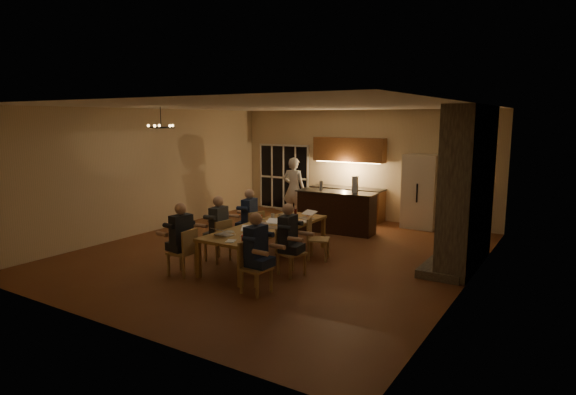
# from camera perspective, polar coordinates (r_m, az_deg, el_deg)

# --- Properties ---
(floor) EXTENTS (9.00, 9.00, 0.00)m
(floor) POSITION_cam_1_polar(r_m,az_deg,el_deg) (10.75, -1.13, -6.56)
(floor) COLOR brown
(floor) RESTS_ON ground
(back_wall) EXTENTS (8.00, 0.04, 3.20)m
(back_wall) POSITION_cam_1_polar(r_m,az_deg,el_deg) (14.41, 8.73, 3.86)
(back_wall) COLOR beige
(back_wall) RESTS_ON ground
(left_wall) EXTENTS (0.04, 9.00, 3.20)m
(left_wall) POSITION_cam_1_polar(r_m,az_deg,el_deg) (13.06, -16.13, 3.05)
(left_wall) COLOR beige
(left_wall) RESTS_ON ground
(right_wall) EXTENTS (0.04, 9.00, 3.20)m
(right_wall) POSITION_cam_1_polar(r_m,az_deg,el_deg) (8.92, 21.03, 0.05)
(right_wall) COLOR beige
(right_wall) RESTS_ON ground
(ceiling) EXTENTS (8.00, 9.00, 0.04)m
(ceiling) POSITION_cam_1_polar(r_m,az_deg,el_deg) (10.35, -1.19, 10.86)
(ceiling) COLOR white
(ceiling) RESTS_ON back_wall
(french_doors) EXTENTS (1.86, 0.08, 2.10)m
(french_doors) POSITION_cam_1_polar(r_m,az_deg,el_deg) (15.68, -0.49, 2.38)
(french_doors) COLOR black
(french_doors) RESTS_ON ground
(fireplace) EXTENTS (0.58, 2.50, 3.20)m
(fireplace) POSITION_cam_1_polar(r_m,az_deg,el_deg) (10.14, 20.57, 1.12)
(fireplace) COLOR #716959
(fireplace) RESTS_ON ground
(kitchenette) EXTENTS (2.24, 0.68, 2.40)m
(kitchenette) POSITION_cam_1_polar(r_m,az_deg,el_deg) (14.28, 7.08, 2.23)
(kitchenette) COLOR brown
(kitchenette) RESTS_ON ground
(refrigerator) EXTENTS (0.90, 0.68, 2.00)m
(refrigerator) POSITION_cam_1_polar(r_m,az_deg,el_deg) (13.49, 15.47, 0.70)
(refrigerator) COLOR #EDDFC6
(refrigerator) RESTS_ON ground
(dining_table) EXTENTS (1.10, 3.24, 0.75)m
(dining_table) POSITION_cam_1_polar(r_m,az_deg,el_deg) (10.06, -2.46, -5.47)
(dining_table) COLOR #B48948
(dining_table) RESTS_ON ground
(bar_island) EXTENTS (2.13, 0.80, 1.08)m
(bar_island) POSITION_cam_1_polar(r_m,az_deg,el_deg) (12.62, 5.74, -1.71)
(bar_island) COLOR black
(bar_island) RESTS_ON ground
(chair_left_near) EXTENTS (0.48, 0.48, 0.89)m
(chair_left_near) POSITION_cam_1_polar(r_m,az_deg,el_deg) (9.40, -12.48, -6.30)
(chair_left_near) COLOR #A77E53
(chair_left_near) RESTS_ON ground
(chair_left_mid) EXTENTS (0.51, 0.51, 0.89)m
(chair_left_mid) POSITION_cam_1_polar(r_m,az_deg,el_deg) (10.14, -8.35, -5.03)
(chair_left_mid) COLOR #A77E53
(chair_left_mid) RESTS_ON ground
(chair_left_far) EXTENTS (0.55, 0.55, 0.89)m
(chair_left_far) POSITION_cam_1_polar(r_m,az_deg,el_deg) (10.99, -4.36, -3.84)
(chair_left_far) COLOR #A77E53
(chair_left_far) RESTS_ON ground
(chair_right_near) EXTENTS (0.48, 0.48, 0.89)m
(chair_right_near) POSITION_cam_1_polar(r_m,az_deg,el_deg) (8.25, -3.80, -8.31)
(chair_right_near) COLOR #A77E53
(chair_right_near) RESTS_ON ground
(chair_right_mid) EXTENTS (0.56, 0.56, 0.89)m
(chair_right_mid) POSITION_cam_1_polar(r_m,az_deg,el_deg) (9.14, 0.41, -6.52)
(chair_right_mid) COLOR #A77E53
(chair_right_mid) RESTS_ON ground
(chair_right_far) EXTENTS (0.56, 0.56, 0.89)m
(chair_right_far) POSITION_cam_1_polar(r_m,az_deg,el_deg) (10.18, 3.64, -4.90)
(chair_right_far) COLOR #A77E53
(chair_right_far) RESTS_ON ground
(person_left_near) EXTENTS (0.68, 0.68, 1.38)m
(person_left_near) POSITION_cam_1_polar(r_m,az_deg,el_deg) (9.38, -12.50, -4.79)
(person_left_near) COLOR #252930
(person_left_near) RESTS_ON ground
(person_right_near) EXTENTS (0.62, 0.62, 1.38)m
(person_right_near) POSITION_cam_1_polar(r_m,az_deg,el_deg) (8.28, -3.81, -6.48)
(person_right_near) COLOR #1D284A
(person_right_near) RESTS_ON ground
(person_left_mid) EXTENTS (0.67, 0.67, 1.38)m
(person_left_mid) POSITION_cam_1_polar(r_m,az_deg,el_deg) (10.07, -8.19, -3.70)
(person_left_mid) COLOR #373D41
(person_left_mid) RESTS_ON ground
(person_right_mid) EXTENTS (0.64, 0.64, 1.38)m
(person_right_mid) POSITION_cam_1_polar(r_m,az_deg,el_deg) (9.11, -0.01, -4.99)
(person_right_mid) COLOR #252930
(person_right_mid) RESTS_ON ground
(person_left_far) EXTENTS (0.70, 0.70, 1.38)m
(person_left_far) POSITION_cam_1_polar(r_m,az_deg,el_deg) (10.99, -4.57, -2.54)
(person_left_far) COLOR #1D284A
(person_left_far) RESTS_ON ground
(standing_person) EXTENTS (0.73, 0.53, 1.84)m
(standing_person) POSITION_cam_1_polar(r_m,az_deg,el_deg) (14.08, 0.68, 1.05)
(standing_person) COLOR silver
(standing_person) RESTS_ON ground
(chandelier) EXTENTS (0.58, 0.58, 0.03)m
(chandelier) POSITION_cam_1_polar(r_m,az_deg,el_deg) (11.12, -14.81, 8.02)
(chandelier) COLOR black
(chandelier) RESTS_ON ceiling
(laptop_a) EXTENTS (0.35, 0.31, 0.23)m
(laptop_a) POSITION_cam_1_polar(r_m,az_deg,el_deg) (9.23, -7.60, -3.77)
(laptop_a) COLOR silver
(laptop_a) RESTS_ON dining_table
(laptop_b) EXTENTS (0.41, 0.40, 0.23)m
(laptop_b) POSITION_cam_1_polar(r_m,az_deg,el_deg) (9.14, -4.64, -3.86)
(laptop_b) COLOR silver
(laptop_b) RESTS_ON dining_table
(laptop_c) EXTENTS (0.36, 0.33, 0.23)m
(laptop_c) POSITION_cam_1_polar(r_m,az_deg,el_deg) (10.15, -2.98, -2.51)
(laptop_c) COLOR silver
(laptop_c) RESTS_ON dining_table
(laptop_d) EXTENTS (0.37, 0.34, 0.23)m
(laptop_d) POSITION_cam_1_polar(r_m,az_deg,el_deg) (9.76, -1.79, -2.98)
(laptop_d) COLOR silver
(laptop_d) RESTS_ON dining_table
(laptop_e) EXTENTS (0.37, 0.33, 0.23)m
(laptop_e) POSITION_cam_1_polar(r_m,az_deg,el_deg) (11.05, -0.17, -1.52)
(laptop_e) COLOR silver
(laptop_e) RESTS_ON dining_table
(laptop_f) EXTENTS (0.38, 0.35, 0.23)m
(laptop_f) POSITION_cam_1_polar(r_m,az_deg,el_deg) (10.67, 2.18, -1.93)
(laptop_f) COLOR silver
(laptop_f) RESTS_ON dining_table
(mug_front) EXTENTS (0.07, 0.07, 0.10)m
(mug_front) POSITION_cam_1_polar(r_m,az_deg,el_deg) (9.61, -4.15, -3.57)
(mug_front) COLOR silver
(mug_front) RESTS_ON dining_table
(mug_mid) EXTENTS (0.08, 0.08, 0.10)m
(mug_mid) POSITION_cam_1_polar(r_m,az_deg,el_deg) (10.34, 0.00, -2.64)
(mug_mid) COLOR silver
(mug_mid) RESTS_ON dining_table
(mug_back) EXTENTS (0.08, 0.08, 0.10)m
(mug_back) POSITION_cam_1_polar(r_m,az_deg,el_deg) (10.77, -1.83, -2.15)
(mug_back) COLOR silver
(mug_back) RESTS_ON dining_table
(redcup_near) EXTENTS (0.09, 0.09, 0.12)m
(redcup_near) POSITION_cam_1_polar(r_m,az_deg,el_deg) (8.74, -5.25, -4.83)
(redcup_near) COLOR #AF1E0B
(redcup_near) RESTS_ON dining_table
(redcup_mid) EXTENTS (0.09, 0.09, 0.12)m
(redcup_mid) POSITION_cam_1_polar(r_m,az_deg,el_deg) (10.50, -3.32, -2.41)
(redcup_mid) COLOR #AF1E0B
(redcup_mid) RESTS_ON dining_table
(redcup_far) EXTENTS (0.08, 0.08, 0.12)m
(redcup_far) POSITION_cam_1_polar(r_m,az_deg,el_deg) (11.04, 2.44, -1.83)
(redcup_far) COLOR #AF1E0B
(redcup_far) RESTS_ON dining_table
(can_silver) EXTENTS (0.07, 0.07, 0.12)m
(can_silver) POSITION_cam_1_polar(r_m,az_deg,el_deg) (9.41, -4.35, -3.79)
(can_silver) COLOR #B2B2B7
(can_silver) RESTS_ON dining_table
(can_cola) EXTENTS (0.06, 0.06, 0.12)m
(can_cola) POSITION_cam_1_polar(r_m,az_deg,el_deg) (11.21, 0.89, -1.65)
(can_cola) COLOR #3F0F0C
(can_cola) RESTS_ON dining_table
(can_right) EXTENTS (0.06, 0.06, 0.12)m
(can_right) POSITION_cam_1_polar(r_m,az_deg,el_deg) (9.94, 0.27, -3.07)
(can_right) COLOR #B2B2B7
(can_right) RESTS_ON dining_table
(plate_near) EXTENTS (0.22, 0.22, 0.02)m
(plate_near) POSITION_cam_1_polar(r_m,az_deg,el_deg) (9.30, -2.49, -4.26)
(plate_near) COLOR silver
(plate_near) RESTS_ON dining_table
(plate_left) EXTENTS (0.22, 0.22, 0.02)m
(plate_left) POSITION_cam_1_polar(r_m,az_deg,el_deg) (9.47, -7.08, -4.07)
(plate_left) COLOR silver
(plate_left) RESTS_ON dining_table
(plate_far) EXTENTS (0.28, 0.28, 0.02)m
(plate_far) POSITION_cam_1_polar(r_m,az_deg,el_deg) (10.35, 2.10, -2.86)
(plate_far) COLOR silver
(plate_far) RESTS_ON dining_table
(notepad) EXTENTS (0.23, 0.26, 0.01)m
(notepad) POSITION_cam_1_polar(r_m,az_deg,el_deg) (8.78, -6.80, -5.15)
(notepad) COLOR white
(notepad) RESTS_ON dining_table
(bar_bottle) EXTENTS (0.09, 0.09, 0.24)m
(bar_bottle) POSITION_cam_1_polar(r_m,az_deg,el_deg) (12.75, 3.93, 1.44)
(bar_bottle) COLOR #99999E
(bar_bottle) RESTS_ON bar_island
(bar_blender) EXTENTS (0.15, 0.15, 0.42)m
(bar_blender) POSITION_cam_1_polar(r_m,az_deg,el_deg) (12.34, 7.96, 1.53)
(bar_blender) COLOR silver
(bar_blender) RESTS_ON bar_island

